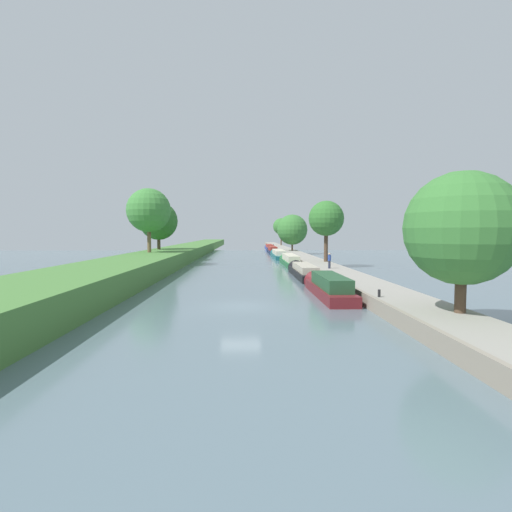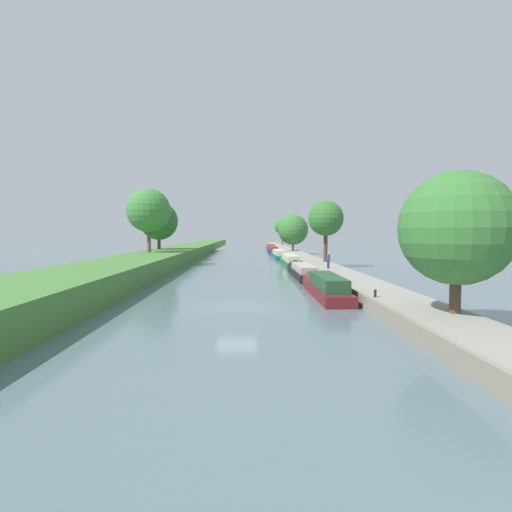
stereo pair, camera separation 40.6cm
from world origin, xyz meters
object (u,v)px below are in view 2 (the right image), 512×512
narrowboat_green (289,261)px  narrowboat_teal (279,254)px  narrowboat_maroon (325,286)px  narrowboat_navy (273,250)px  mooring_bollard_far (275,245)px  person_walking (328,260)px  mooring_bollard_near (375,293)px  narrowboat_black (302,271)px  narrowboat_blue (270,247)px

narrowboat_green → narrowboat_teal: bearing=90.9°
narrowboat_maroon → narrowboat_navy: bearing=90.1°
mooring_bollard_far → narrowboat_navy: bearing=-94.6°
person_walking → mooring_bollard_near: person_walking is taller
narrowboat_teal → narrowboat_navy: narrowboat_navy is taller
narrowboat_maroon → mooring_bollard_near: (1.86, -6.03, 0.39)m
narrowboat_teal → narrowboat_navy: size_ratio=1.09×
narrowboat_black → narrowboat_navy: narrowboat_navy is taller
narrowboat_teal → mooring_bollard_near: size_ratio=36.36×
narrowboat_blue → mooring_bollard_far: narrowboat_blue is taller
narrowboat_maroon → narrowboat_green: bearing=89.6°
mooring_bollard_near → mooring_bollard_far: bearing=90.0°
narrowboat_green → narrowboat_navy: narrowboat_green is taller
narrowboat_black → mooring_bollard_far: size_ratio=28.40×
narrowboat_maroon → narrowboat_green: size_ratio=0.78×
person_walking → mooring_bollard_near: (-0.98, -19.03, -0.65)m
narrowboat_blue → narrowboat_black: bearing=-90.2°
narrowboat_green → narrowboat_navy: bearing=90.5°
narrowboat_green → person_walking: bearing=-79.9°
mooring_bollard_near → narrowboat_black: bearing=95.6°
person_walking → mooring_bollard_near: size_ratio=3.69×
narrowboat_teal → narrowboat_navy: bearing=90.0°
narrowboat_navy → narrowboat_blue: (0.30, 16.07, -0.01)m
narrowboat_black → narrowboat_teal: 31.60m
narrowboat_teal → mooring_bollard_near: (1.93, -50.54, 0.44)m
narrowboat_green → narrowboat_black: bearing=-90.8°
narrowboat_navy → narrowboat_green: bearing=-89.5°
narrowboat_navy → mooring_bollard_near: size_ratio=33.43×
narrowboat_navy → narrowboat_blue: size_ratio=0.93×
narrowboat_teal → narrowboat_maroon: bearing=-89.9°
narrowboat_blue → mooring_bollard_far: size_ratio=35.94×
narrowboat_green → narrowboat_teal: (-0.28, 16.78, -0.03)m
mooring_bollard_near → narrowboat_maroon: bearing=107.2°
narrowboat_maroon → narrowboat_black: 12.91m
narrowboat_navy → narrowboat_blue: bearing=88.9°
narrowboat_teal → person_walking: (2.91, -31.51, 1.08)m
mooring_bollard_near → mooring_bollard_far: size_ratio=1.00×
narrowboat_maroon → narrowboat_green: (0.21, 27.73, -0.02)m
narrowboat_navy → narrowboat_blue: 16.08m
narrowboat_navy → mooring_bollard_far: (1.93, 23.80, 0.42)m
mooring_bollard_near → mooring_bollard_far: (0.00, 91.50, 0.00)m
narrowboat_black → narrowboat_teal: narrowboat_teal is taller
person_walking → mooring_bollard_near: 19.07m
mooring_bollard_near → mooring_bollard_far: same height
narrowboat_maroon → mooring_bollard_near: size_ratio=24.72×
narrowboat_black → narrowboat_green: bearing=89.2°
narrowboat_teal → mooring_bollard_far: narrowboat_teal is taller
narrowboat_black → narrowboat_navy: bearing=90.1°
narrowboat_green → person_walking: person_walking is taller
narrowboat_green → narrowboat_blue: 50.02m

